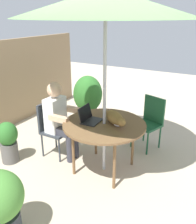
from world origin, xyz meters
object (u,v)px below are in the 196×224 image
Objects in this scene: patio_umbrella at (106,3)px; potted_plant_near_fence at (88,97)px; chair_occupied at (52,125)px; chair_empty at (150,119)px; patio_table at (104,127)px; person_seated at (59,117)px; laptop at (88,117)px; potted_plant_by_chair at (8,141)px; cat at (115,118)px.

patio_umbrella reaches higher than potted_plant_near_fence.
patio_umbrella reaches higher than chair_occupied.
chair_occupied is at bearing 127.75° from chair_empty.
chair_empty reaches higher than patio_table.
patio_table is 0.78m from person_seated.
laptop is (-0.04, -0.71, 0.30)m from chair_occupied.
potted_plant_by_chair is at bearing 140.32° from chair_occupied.
patio_umbrella is 1.48m from laptop.
laptop is 1.63m from potted_plant_near_fence.
patio_umbrella is 2.41× the size of potted_plant_near_fence.
potted_plant_by_chair is (-0.49, 1.15, -0.45)m from laptop.
chair_occupied is 1.63m from chair_empty.
person_seated is at bearing 93.84° from cat.
chair_occupied is at bearing -39.68° from potted_plant_by_chair.
cat reaches higher than patio_table.
laptop is 0.31× the size of potted_plant_near_fence.
laptop is 0.62× the size of cat.
chair_occupied is (0.00, 0.94, -1.76)m from patio_umbrella.
patio_table is 2.32× the size of cat.
person_seated is at bearing -48.44° from potted_plant_by_chair.
patio_table is 1.58m from patio_umbrella.
cat is 0.75× the size of potted_plant_by_chair.
potted_plant_near_fence is 1.53× the size of potted_plant_by_chair.
chair_empty is 2.84× the size of laptop.
chair_empty is 1.76× the size of cat.
cat is at bearing -65.67° from patio_table.
person_seated is (-1.00, 1.13, 0.17)m from chair_empty.
cat is (-0.94, 0.21, 0.32)m from chair_empty.
laptop is 0.38m from cat.
patio_umbrella is 2.00× the size of person_seated.
person_seated is at bearing -90.00° from chair_occupied.
laptop is at bearing -93.31° from chair_occupied.
patio_table is at bearing -69.09° from potted_plant_by_chair.
potted_plant_near_fence is (1.37, 0.85, -0.24)m from laptop.
chair_empty is 1.23m from laptop.
potted_plant_near_fence is (1.33, 1.08, -0.13)m from patio_table.
chair_empty is (1.00, -0.35, -1.76)m from patio_umbrella.
chair_occupied is 1.76× the size of cat.
potted_plant_near_fence is at bearing 12.69° from person_seated.
laptop reaches higher than patio_table.
patio_table is at bearing -79.94° from laptop.
cat reaches higher than chair_empty.
patio_table is 0.20m from cat.
patio_table is 1.32× the size of chair_occupied.
chair_occupied is 0.77m from laptop.
person_seated is at bearing 131.40° from chair_empty.
patio_table is 1.32× the size of chair_empty.
potted_plant_near_fence is (1.33, 0.14, 0.05)m from chair_occupied.
laptop reaches higher than chair_occupied.
person_seated reaches higher than laptop.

